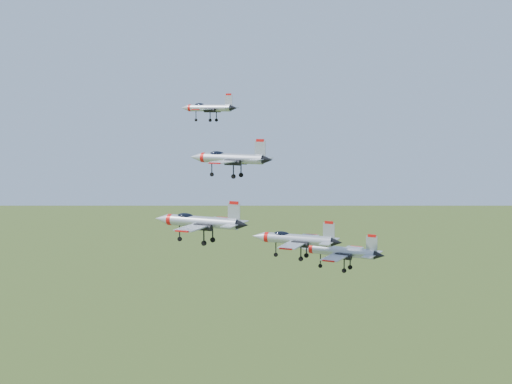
# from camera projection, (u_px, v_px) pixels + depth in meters

# --- Properties ---
(jet_lead) EXTENTS (11.25, 9.47, 3.02)m
(jet_lead) POSITION_uv_depth(u_px,v_px,m) (208.00, 108.00, 121.42)
(jet_lead) COLOR #A8ADB5
(jet_left_high) EXTENTS (13.35, 11.16, 3.57)m
(jet_left_high) POSITION_uv_depth(u_px,v_px,m) (229.00, 158.00, 101.90)
(jet_left_high) COLOR #A8ADB5
(jet_right_high) EXTENTS (13.75, 11.45, 3.68)m
(jet_right_high) POSITION_uv_depth(u_px,v_px,m) (199.00, 221.00, 92.51)
(jet_right_high) COLOR #A8ADB5
(jet_left_low) EXTENTS (13.82, 11.62, 3.71)m
(jet_left_low) POSITION_uv_depth(u_px,v_px,m) (339.00, 251.00, 105.88)
(jet_left_low) COLOR #A8ADB5
(jet_right_low) EXTENTS (13.01, 10.80, 3.48)m
(jet_right_low) POSITION_uv_depth(u_px,v_px,m) (295.00, 239.00, 96.60)
(jet_right_low) COLOR #A8ADB5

